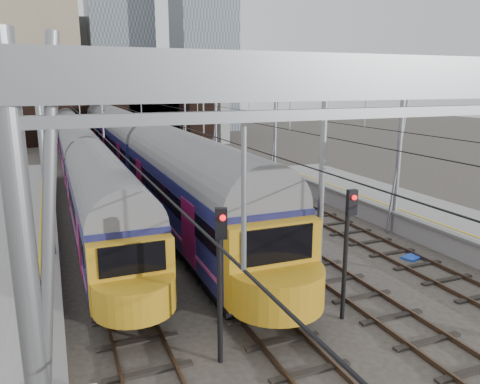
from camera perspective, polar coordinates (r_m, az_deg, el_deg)
name	(u,v)px	position (r m, az deg, el deg)	size (l,w,h in m)	color
ground	(351,339)	(15.14, 13.40, -17.08)	(160.00, 160.00, 0.00)	#38332D
tracks	(202,213)	(27.74, -4.69, -2.60)	(14.40, 80.00, 0.22)	#4C3828
overhead_line	(171,97)	(32.97, -8.36, 11.35)	(16.80, 80.00, 8.00)	gray
retaining_wall	(126,108)	(63.21, -13.76, 9.89)	(28.00, 2.75, 9.00)	black
overbridge	(120,85)	(57.06, -14.44, 12.50)	(28.00, 3.00, 9.25)	gray
city_skyline	(112,22)	(82.24, -15.35, 19.40)	(37.50, 27.50, 60.00)	tan
train_main	(115,133)	(48.07, -15.00, 6.92)	(3.11, 71.73, 5.24)	black
train_second	(75,144)	(43.30, -19.47, 5.56)	(2.60, 60.15, 4.54)	black
signal_near_left	(220,266)	(12.42, -2.43, -9.05)	(0.36, 0.45, 4.46)	black
signal_near_centre	(348,238)	(15.09, 12.98, -5.47)	(0.32, 0.45, 4.38)	black
equip_cover_b	(188,247)	(22.10, -6.37, -6.73)	(0.79, 0.56, 0.09)	blue
equip_cover_c	(412,257)	(22.10, 20.21, -7.49)	(0.82, 0.58, 0.10)	blue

